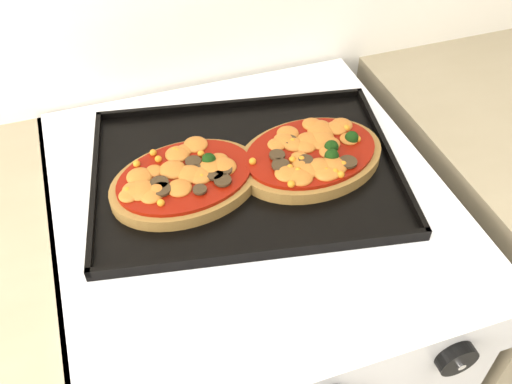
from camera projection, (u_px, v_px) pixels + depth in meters
name	position (u px, v px, depth m)	size (l,w,h in m)	color
stove	(250.00, 342.00, 1.20)	(0.60, 0.60, 0.91)	silver
knob_right	(456.00, 359.00, 0.73)	(0.05, 0.05, 0.02)	black
baking_tray	(246.00, 170.00, 0.89)	(0.47, 0.35, 0.02)	black
pizza_left	(186.00, 179.00, 0.85)	(0.23, 0.17, 0.03)	olive
pizza_right	(310.00, 155.00, 0.89)	(0.24, 0.17, 0.03)	olive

